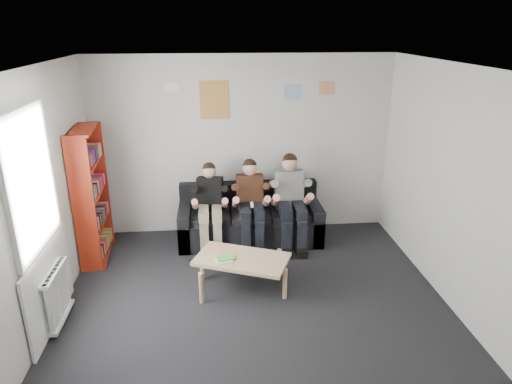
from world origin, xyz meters
The scene contains 14 objects.
room_shell centered at (0.00, 0.00, 1.35)m, with size 5.00×5.00×5.00m.
sofa centered at (0.08, 2.10, 0.29)m, with size 2.10×0.86×0.81m.
bookshelf centered at (-2.09, 1.72, 0.92)m, with size 0.28×0.83×1.84m.
coffee_table centered at (-0.13, 0.69, 0.39)m, with size 1.10×0.60×0.44m.
game_cases centered at (-0.34, 0.66, 0.45)m, with size 0.23×0.18×0.03m.
person_left centered at (-0.51, 1.91, 0.62)m, with size 0.37×0.79×1.23m.
person_middle centered at (0.08, 1.91, 0.63)m, with size 0.39×0.83×1.27m.
person_right centered at (0.66, 1.90, 0.66)m, with size 0.42×0.90×1.33m.
radiator centered at (-2.15, 0.20, 0.35)m, with size 0.10×0.64×0.60m.
window centered at (-2.22, 0.20, 1.03)m, with size 0.05×1.30×2.36m.
poster_large centered at (-0.40, 2.49, 2.05)m, with size 0.42×0.01×0.55m, color gold.
poster_blue centered at (0.75, 2.49, 2.15)m, with size 0.25×0.01×0.20m, color #3979C4.
poster_pink centered at (1.25, 2.49, 2.20)m, with size 0.22×0.01×0.18m, color #B4386C.
poster_sign centered at (-1.00, 2.49, 2.25)m, with size 0.20×0.01×0.14m, color white.
Camera 1 is at (-0.41, -4.19, 3.10)m, focal length 32.00 mm.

